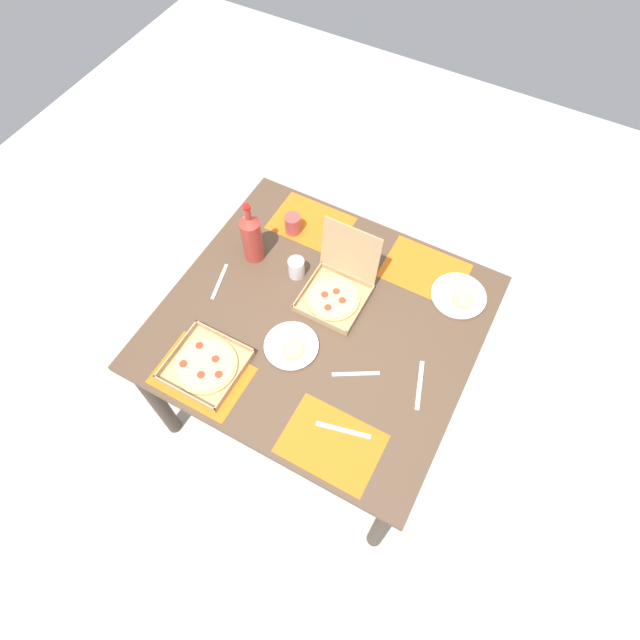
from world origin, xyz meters
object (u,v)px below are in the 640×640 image
soda_bottle (252,237)px  cup_spare (293,224)px  pizza_box_edge_far (206,366)px  plate_near_right (292,346)px  cup_dark (296,268)px  pizza_box_center (337,288)px  plate_near_left (459,296)px

soda_bottle → cup_spare: (0.08, 0.21, -0.08)m
pizza_box_edge_far → plate_near_right: size_ratio=1.29×
pizza_box_edge_far → plate_near_right: pizza_box_edge_far is taller
cup_spare → plate_near_right: bearing=-60.7°
soda_bottle → plate_near_right: bearing=-40.7°
cup_spare → cup_dark: size_ratio=1.02×
pizza_box_center → plate_near_left: bearing=26.5°
plate_near_right → cup_dark: 0.37m
pizza_box_center → cup_dark: bearing=177.1°
pizza_box_center → cup_spare: 0.40m
plate_near_right → plate_near_left: same height
pizza_box_edge_far → plate_near_left: pizza_box_edge_far is taller
plate_near_left → cup_dark: cup_dark is taller
pizza_box_center → pizza_box_edge_far: 0.63m
pizza_box_center → cup_spare: pizza_box_center is taller
pizza_box_edge_far → cup_dark: cup_dark is taller
plate_near_right → soda_bottle: 0.52m
pizza_box_center → soda_bottle: (-0.42, 0.01, 0.09)m
pizza_box_center → cup_dark: 0.21m
soda_bottle → cup_dark: soda_bottle is taller
cup_spare → soda_bottle: bearing=-111.4°
pizza_box_edge_far → cup_dark: bearing=80.7°
pizza_box_center → plate_near_right: bearing=-97.8°
cup_dark → soda_bottle: bearing=-179.7°
plate_near_left → cup_spare: bearing=-178.8°
cup_spare → pizza_box_center: bearing=-32.3°
soda_bottle → cup_dark: bearing=0.3°
soda_bottle → pizza_box_edge_far: bearing=-77.5°
plate_near_left → cup_spare: cup_spare is taller
soda_bottle → cup_dark: 0.23m
pizza_box_center → soda_bottle: size_ratio=0.93×
cup_spare → plate_near_left: bearing=1.2°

